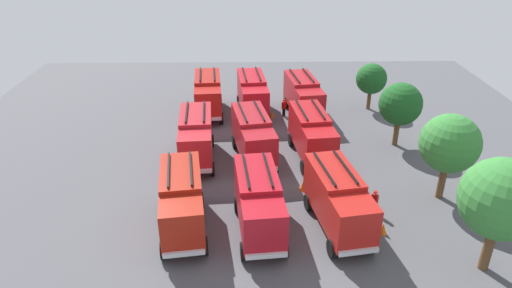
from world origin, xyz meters
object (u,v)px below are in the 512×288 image
at_px(traffic_cone_2, 272,114).
at_px(fire_truck_7, 312,133).
at_px(fire_truck_6, 303,95).
at_px(traffic_cone_1, 383,229).
at_px(tree_0, 371,79).
at_px(tree_3, 502,199).
at_px(fire_truck_0, 208,93).
at_px(fire_truck_4, 253,135).
at_px(tree_2, 450,144).
at_px(fire_truck_1, 196,136).
at_px(fire_truck_2, 182,200).
at_px(fire_truck_3, 252,93).
at_px(fire_truck_8, 338,199).
at_px(firefighter_0, 284,107).
at_px(fire_truck_5, 259,201).
at_px(firefighter_1, 375,201).
at_px(tree_1, 400,104).
at_px(traffic_cone_0, 303,186).

bearing_deg(traffic_cone_2, fire_truck_7, 18.40).
bearing_deg(fire_truck_6, traffic_cone_1, 0.86).
height_order(tree_0, tree_3, tree_3).
distance_m(tree_0, traffic_cone_1, 21.33).
distance_m(fire_truck_0, fire_truck_4, 10.61).
bearing_deg(tree_3, tree_0, -178.15).
height_order(fire_truck_4, tree_2, tree_2).
relative_size(fire_truck_1, fire_truck_2, 0.99).
relative_size(fire_truck_3, fire_truck_8, 0.99).
xyz_separation_m(fire_truck_7, fire_truck_8, (9.63, 0.41, 0.00)).
relative_size(fire_truck_0, fire_truck_4, 0.98).
height_order(fire_truck_6, firefighter_0, fire_truck_6).
height_order(fire_truck_1, fire_truck_5, same).
distance_m(fire_truck_3, traffic_cone_1, 21.37).
bearing_deg(tree_3, fire_truck_3, -150.97).
relative_size(firefighter_1, tree_2, 0.27).
relative_size(fire_truck_6, tree_1, 1.33).
xyz_separation_m(fire_truck_1, fire_truck_6, (-9.11, 9.64, 0.00)).
distance_m(firefighter_1, tree_2, 6.40).
xyz_separation_m(fire_truck_5, traffic_cone_0, (-4.64, 3.34, -1.80)).
bearing_deg(fire_truck_2, traffic_cone_1, 78.72).
height_order(fire_truck_3, traffic_cone_1, fire_truck_3).
bearing_deg(fire_truck_7, firefighter_0, -175.96).
relative_size(firefighter_0, tree_1, 0.32).
xyz_separation_m(fire_truck_1, fire_truck_2, (9.26, 0.01, 0.00)).
distance_m(firefighter_1, traffic_cone_2, 17.47).
bearing_deg(tree_1, fire_truck_4, -79.49).
relative_size(fire_truck_1, tree_3, 1.07).
relative_size(fire_truck_5, traffic_cone_2, 11.77).
bearing_deg(tree_1, fire_truck_0, -113.79).
distance_m(fire_truck_2, fire_truck_7, 13.37).
distance_m(fire_truck_5, firefighter_0, 18.67).
distance_m(fire_truck_0, firefighter_1, 21.45).
height_order(fire_truck_2, traffic_cone_2, fire_truck_2).
xyz_separation_m(fire_truck_8, tree_3, (3.99, 7.68, 2.48)).
bearing_deg(tree_3, fire_truck_4, -136.18).
distance_m(fire_truck_1, tree_1, 17.22).
xyz_separation_m(fire_truck_8, tree_2, (-3.38, 7.97, 2.07)).
relative_size(fire_truck_7, traffic_cone_1, 10.19).
bearing_deg(fire_truck_3, fire_truck_1, -30.97).
distance_m(firefighter_1, traffic_cone_0, 5.33).
bearing_deg(fire_truck_6, tree_1, 39.60).
relative_size(fire_truck_6, tree_2, 1.19).
xyz_separation_m(fire_truck_2, traffic_cone_2, (-17.90, 6.56, -1.84)).
height_order(fire_truck_4, fire_truck_8, same).
distance_m(firefighter_0, tree_0, 9.34).
height_order(tree_1, traffic_cone_1, tree_1).
bearing_deg(traffic_cone_1, tree_1, 160.49).
height_order(tree_1, traffic_cone_2, tree_1).
distance_m(fire_truck_1, fire_truck_4, 4.58).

